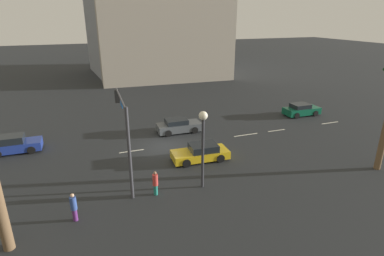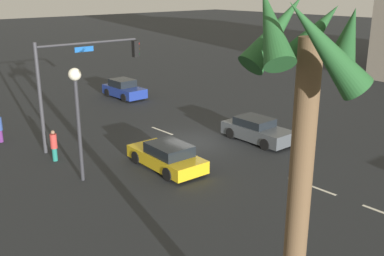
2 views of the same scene
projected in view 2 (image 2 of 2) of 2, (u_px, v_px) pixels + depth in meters
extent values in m
plane|color=#232628|center=(194.00, 143.00, 25.94)|extent=(220.00, 220.00, 0.00)
cube|color=silver|center=(311.00, 186.00, 20.29)|extent=(2.50, 0.14, 0.01)
cube|color=silver|center=(162.00, 131.00, 28.03)|extent=(2.06, 0.14, 0.01)
cube|color=navy|center=(124.00, 91.00, 36.32)|extent=(3.97, 1.76, 0.72)
cube|color=black|center=(122.00, 83.00, 36.29)|extent=(1.91, 1.54, 0.56)
cylinder|color=black|center=(142.00, 95.00, 36.02)|extent=(0.64, 0.22, 0.64)
cylinder|color=black|center=(124.00, 98.00, 34.98)|extent=(0.64, 0.22, 0.64)
cylinder|color=black|center=(125.00, 90.00, 37.78)|extent=(0.64, 0.22, 0.64)
cylinder|color=black|center=(108.00, 92.00, 36.74)|extent=(0.64, 0.22, 0.64)
cube|color=gold|center=(166.00, 158.00, 22.28)|extent=(4.51, 2.09, 0.61)
cube|color=black|center=(169.00, 149.00, 21.91)|extent=(2.21, 1.74, 0.52)
cylinder|color=black|center=(136.00, 157.00, 22.82)|extent=(0.65, 0.25, 0.64)
cylinder|color=black|center=(165.00, 150.00, 23.86)|extent=(0.65, 0.25, 0.64)
cylinder|color=black|center=(168.00, 174.00, 20.78)|extent=(0.65, 0.25, 0.64)
cylinder|color=black|center=(197.00, 165.00, 21.82)|extent=(0.65, 0.25, 0.64)
cube|color=#474C51|center=(257.00, 132.00, 26.09)|extent=(4.28, 1.85, 0.73)
cube|color=black|center=(255.00, 121.00, 26.10)|extent=(2.07, 1.60, 0.45)
cylinder|color=black|center=(285.00, 138.00, 25.72)|extent=(0.64, 0.23, 0.64)
cylinder|color=black|center=(265.00, 144.00, 24.68)|extent=(0.64, 0.23, 0.64)
cylinder|color=black|center=(250.00, 128.00, 27.63)|extent=(0.64, 0.23, 0.64)
cylinder|color=black|center=(231.00, 133.00, 26.59)|extent=(0.64, 0.23, 0.64)
cylinder|color=#38383D|center=(40.00, 100.00, 23.50)|extent=(0.20, 0.20, 5.89)
cylinder|color=#38383D|center=(89.00, 43.00, 24.49)|extent=(0.34, 5.93, 0.12)
cube|color=black|center=(135.00, 49.00, 26.46)|extent=(0.33, 0.33, 0.95)
sphere|color=red|center=(138.00, 44.00, 26.48)|extent=(0.20, 0.20, 0.20)
sphere|color=#392605|center=(138.00, 49.00, 26.57)|extent=(0.20, 0.20, 0.20)
sphere|color=black|center=(138.00, 54.00, 26.66)|extent=(0.20, 0.20, 0.20)
cube|color=#1959B2|center=(84.00, 49.00, 24.40)|extent=(0.08, 1.10, 0.28)
cylinder|color=#2D2D33|center=(79.00, 132.00, 20.25)|extent=(0.18, 0.18, 4.67)
sphere|color=#F2EACC|center=(75.00, 74.00, 19.46)|extent=(0.56, 0.56, 0.56)
cylinder|color=#1E7266|center=(55.00, 154.00, 23.16)|extent=(0.36, 0.36, 0.69)
cylinder|color=#BF3833|center=(54.00, 141.00, 22.95)|extent=(0.48, 0.48, 0.75)
sphere|color=#8C664C|center=(53.00, 132.00, 22.80)|extent=(0.20, 0.20, 0.20)
cylinder|color=#59266B|center=(1.00, 136.00, 25.94)|extent=(0.33, 0.33, 0.71)
cylinder|color=brown|center=(296.00, 231.00, 9.11)|extent=(0.46, 0.46, 7.73)
cone|color=#235628|center=(277.00, 30.00, 8.64)|extent=(0.79, 1.71, 1.65)
cone|color=#235628|center=(271.00, 25.00, 7.72)|extent=(1.50, 1.17, 1.55)
cone|color=#235628|center=(325.00, 46.00, 7.10)|extent=(1.50, 1.56, 1.73)
cone|color=#235628|center=(347.00, 38.00, 7.92)|extent=(1.19, 1.19, 1.35)
cone|color=#235628|center=(316.00, 32.00, 8.47)|extent=(1.30, 1.04, 1.31)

